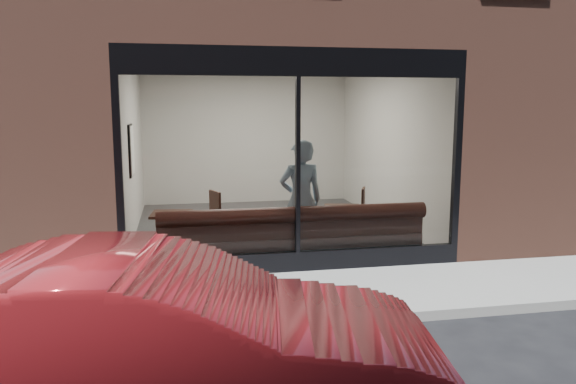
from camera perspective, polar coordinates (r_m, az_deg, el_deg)
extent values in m
plane|color=black|center=(6.41, 4.92, -13.29)|extent=(120.00, 120.00, 0.00)
cube|color=gray|center=(7.31, 2.72, -10.37)|extent=(40.00, 2.00, 0.01)
cube|color=gray|center=(6.34, 5.06, -12.95)|extent=(40.00, 0.10, 0.12)
cube|color=brown|center=(13.88, -19.84, 5.00)|extent=(2.50, 12.00, 3.20)
cube|color=brown|center=(14.75, 10.46, 5.58)|extent=(2.50, 12.00, 3.20)
cube|color=brown|center=(16.80, -5.48, 6.07)|extent=(5.00, 6.00, 3.20)
plane|color=#2D2D30|center=(11.09, -2.24, -3.59)|extent=(6.00, 6.00, 0.00)
plane|color=white|center=(10.86, -2.35, 12.97)|extent=(6.00, 6.00, 0.00)
plane|color=beige|center=(13.81, -4.22, 5.48)|extent=(5.00, 0.00, 5.00)
plane|color=beige|center=(10.76, -15.54, 4.22)|extent=(0.00, 6.00, 6.00)
plane|color=beige|center=(11.51, 10.09, 4.69)|extent=(0.00, 6.00, 6.00)
cube|color=black|center=(8.24, 0.97, -7.07)|extent=(5.00, 0.10, 0.30)
cube|color=black|center=(7.95, 1.02, 13.10)|extent=(5.00, 0.10, 0.40)
cube|color=black|center=(7.97, 1.00, 2.65)|extent=(0.06, 0.10, 2.50)
plane|color=white|center=(7.94, 1.04, 2.63)|extent=(4.80, 0.00, 4.80)
cube|color=black|center=(8.60, 0.41, -5.87)|extent=(4.00, 0.55, 0.45)
imported|color=#849FB3|center=(8.76, 1.31, -0.82)|extent=(0.71, 0.49, 1.88)
cube|color=black|center=(8.86, -11.76, -2.21)|extent=(0.67, 0.67, 0.04)
cube|color=black|center=(9.24, 5.59, -1.60)|extent=(0.69, 0.69, 0.04)
cube|color=black|center=(9.73, -8.39, -4.14)|extent=(0.53, 0.53, 0.04)
cube|color=black|center=(10.18, 6.52, -3.51)|extent=(0.48, 0.48, 0.04)
cube|color=white|center=(10.19, -15.56, 4.11)|extent=(0.02, 0.64, 0.85)
imported|color=#AB1D23|center=(4.23, -13.57, -15.34)|extent=(4.41, 2.11, 1.39)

